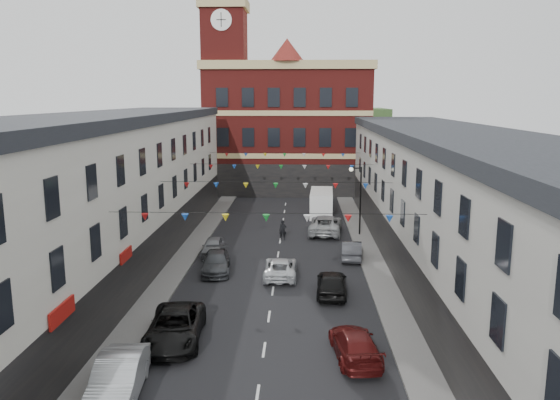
# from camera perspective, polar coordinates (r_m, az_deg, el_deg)

# --- Properties ---
(ground) EXTENTS (160.00, 160.00, 0.00)m
(ground) POSITION_cam_1_polar(r_m,az_deg,el_deg) (34.14, -0.76, -9.49)
(ground) COLOR black
(ground) RESTS_ON ground
(pavement_left) EXTENTS (1.80, 64.00, 0.15)m
(pavement_left) POSITION_cam_1_polar(r_m,az_deg,el_deg) (36.97, -11.45, -7.99)
(pavement_left) COLOR #605E5B
(pavement_left) RESTS_ON ground
(pavement_right) EXTENTS (1.80, 64.00, 0.15)m
(pavement_right) POSITION_cam_1_polar(r_m,az_deg,el_deg) (36.34, 10.45, -8.29)
(pavement_right) COLOR #605E5B
(pavement_right) RESTS_ON ground
(terrace_left) EXTENTS (8.40, 56.00, 10.70)m
(terrace_left) POSITION_cam_1_polar(r_m,az_deg,el_deg) (36.22, -19.65, -0.17)
(terrace_left) COLOR beige
(terrace_left) RESTS_ON ground
(terrace_right) EXTENTS (8.40, 56.00, 9.70)m
(terrace_right) POSITION_cam_1_polar(r_m,az_deg,el_deg) (35.21, 18.83, -1.24)
(terrace_right) COLOR #B9B6AD
(terrace_right) RESTS_ON ground
(civic_building) EXTENTS (20.60, 13.30, 18.50)m
(civic_building) POSITION_cam_1_polar(r_m,az_deg,el_deg) (70.08, 0.83, 7.67)
(civic_building) COLOR maroon
(civic_building) RESTS_ON ground
(clock_tower) EXTENTS (5.60, 5.60, 30.00)m
(clock_tower) POSITION_cam_1_polar(r_m,az_deg,el_deg) (67.72, -5.75, 13.27)
(clock_tower) COLOR maroon
(clock_tower) RESTS_ON ground
(distant_hill) EXTENTS (40.00, 14.00, 10.00)m
(distant_hill) POSITION_cam_1_polar(r_m,az_deg,el_deg) (94.43, -1.27, 6.52)
(distant_hill) COLOR #2B4821
(distant_hill) RESTS_ON ground
(street_lamp) EXTENTS (1.10, 0.36, 6.00)m
(street_lamp) POSITION_cam_1_polar(r_m,az_deg,el_deg) (46.94, 8.13, 0.90)
(street_lamp) COLOR black
(street_lamp) RESTS_ON ground
(car_left_b) EXTENTS (2.22, 5.13, 1.64)m
(car_left_b) POSITION_cam_1_polar(r_m,az_deg,el_deg) (23.58, -16.58, -17.45)
(car_left_b) COLOR silver
(car_left_b) RESTS_ON ground
(car_left_c) EXTENTS (2.94, 5.71, 1.54)m
(car_left_c) POSITION_cam_1_polar(r_m,az_deg,el_deg) (27.74, -10.92, -12.88)
(car_left_c) COLOR black
(car_left_c) RESTS_ON ground
(car_left_d) EXTENTS (2.36, 4.80, 1.34)m
(car_left_d) POSITION_cam_1_polar(r_m,az_deg,el_deg) (37.79, -6.70, -6.49)
(car_left_d) COLOR #36383C
(car_left_d) RESTS_ON ground
(car_left_e) EXTENTS (1.55, 3.76, 1.28)m
(car_left_e) POSITION_cam_1_polar(r_m,az_deg,el_deg) (41.93, -7.01, -4.82)
(car_left_e) COLOR gray
(car_left_e) RESTS_ON ground
(car_right_c) EXTENTS (2.40, 4.84, 1.35)m
(car_right_c) POSITION_cam_1_polar(r_m,az_deg,el_deg) (25.95, 7.85, -14.73)
(car_right_c) COLOR #511010
(car_right_c) RESTS_ON ground
(car_right_d) EXTENTS (2.01, 4.53, 1.52)m
(car_right_d) POSITION_cam_1_polar(r_m,az_deg,el_deg) (33.45, 5.43, -8.60)
(car_right_d) COLOR black
(car_right_d) RESTS_ON ground
(car_right_e) EXTENTS (1.79, 4.18, 1.34)m
(car_right_e) POSITION_cam_1_polar(r_m,az_deg,el_deg) (40.90, 7.51, -5.18)
(car_right_e) COLOR #424348
(car_right_e) RESTS_ON ground
(car_right_f) EXTENTS (3.28, 6.11, 1.63)m
(car_right_f) POSITION_cam_1_polar(r_m,az_deg,el_deg) (48.05, 4.78, -2.56)
(car_right_f) COLOR #A5A8AA
(car_right_f) RESTS_ON ground
(moving_car) EXTENTS (2.13, 4.61, 1.28)m
(moving_car) POSITION_cam_1_polar(r_m,az_deg,el_deg) (36.51, 0.04, -7.08)
(moving_car) COLOR silver
(moving_car) RESTS_ON ground
(white_van) EXTENTS (2.49, 5.84, 2.54)m
(white_van) POSITION_cam_1_polar(r_m,az_deg,el_deg) (55.38, 4.35, -0.31)
(white_van) COLOR white
(white_van) RESTS_ON ground
(pedestrian) EXTENTS (0.64, 0.44, 1.68)m
(pedestrian) POSITION_cam_1_polar(r_m,az_deg,el_deg) (45.72, 0.30, -3.17)
(pedestrian) COLOR black
(pedestrian) RESTS_ON ground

